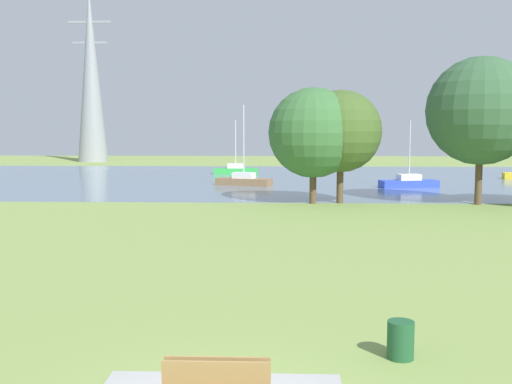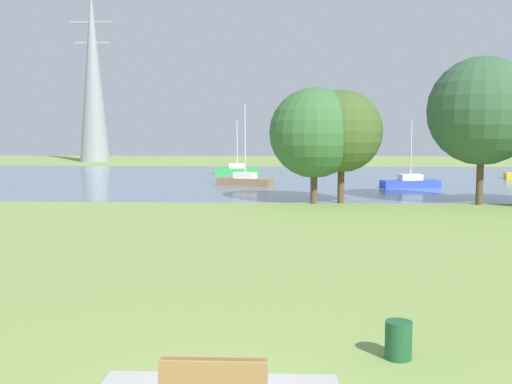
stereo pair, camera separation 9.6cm
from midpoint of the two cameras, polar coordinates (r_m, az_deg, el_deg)
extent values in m
plane|color=#7F994C|center=(32.15, 0.29, -2.72)|extent=(160.00, 160.00, 0.00)
cube|color=olive|center=(11.01, -3.77, -16.93)|extent=(1.80, 0.48, 0.05)
cube|color=olive|center=(10.72, -3.90, -16.17)|extent=(1.80, 0.05, 0.44)
cube|color=olive|center=(10.52, -4.03, -16.59)|extent=(1.80, 0.05, 0.44)
cylinder|color=#1E512D|center=(13.49, 13.12, -13.27)|extent=(0.56, 0.56, 0.80)
cube|color=slate|center=(59.97, 1.21, 1.26)|extent=(140.00, 40.00, 0.02)
cube|color=blue|center=(52.19, 14.00, 0.75)|extent=(5.00, 2.43, 0.60)
cube|color=white|center=(52.15, 14.01, 1.35)|extent=(1.98, 1.44, 0.50)
cylinder|color=silver|center=(52.03, 14.08, 3.81)|extent=(0.10, 0.10, 4.98)
cube|color=green|center=(66.52, -1.95, 1.98)|extent=(4.91, 1.91, 0.60)
cube|color=white|center=(66.49, -1.95, 2.45)|extent=(1.89, 1.25, 0.50)
cylinder|color=silver|center=(66.39, -1.96, 4.46)|extent=(0.10, 0.10, 5.17)
cube|color=brown|center=(52.65, -1.20, 0.97)|extent=(5.03, 3.00, 0.60)
cube|color=white|center=(52.61, -1.20, 1.56)|extent=(2.06, 1.63, 0.50)
cylinder|color=silver|center=(52.47, -1.20, 4.70)|extent=(0.10, 0.10, 6.27)
cylinder|color=brown|center=(39.85, 5.26, 0.75)|extent=(0.44, 0.44, 2.55)
sphere|color=#386836|center=(39.70, 5.30, 5.52)|extent=(5.82, 5.82, 5.82)
cylinder|color=brown|center=(40.23, 7.77, 0.97)|extent=(0.44, 0.44, 2.82)
sphere|color=#3F5A26|center=(40.09, 7.83, 5.63)|extent=(5.33, 5.33, 5.33)
cylinder|color=brown|center=(41.59, 19.98, 1.34)|extent=(0.44, 0.44, 3.57)
sphere|color=#345A39|center=(41.49, 20.18, 7.11)|extent=(6.86, 6.86, 6.86)
cone|color=gray|center=(95.52, -15.15, 10.47)|extent=(4.40, 4.40, 25.70)
cube|color=gray|center=(96.48, -15.27, 15.04)|extent=(6.40, 0.30, 0.30)
cube|color=gray|center=(96.04, -15.23, 13.28)|extent=(5.20, 0.30, 0.30)
camera|label=1|loc=(0.05, -90.11, -0.01)|focal=42.92mm
camera|label=2|loc=(0.05, 89.89, 0.01)|focal=42.92mm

